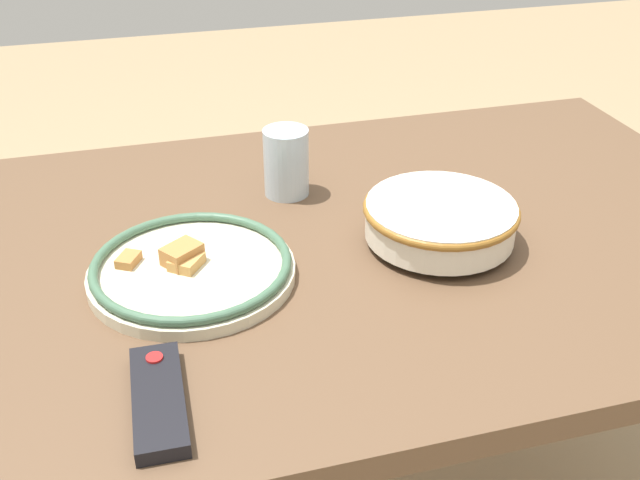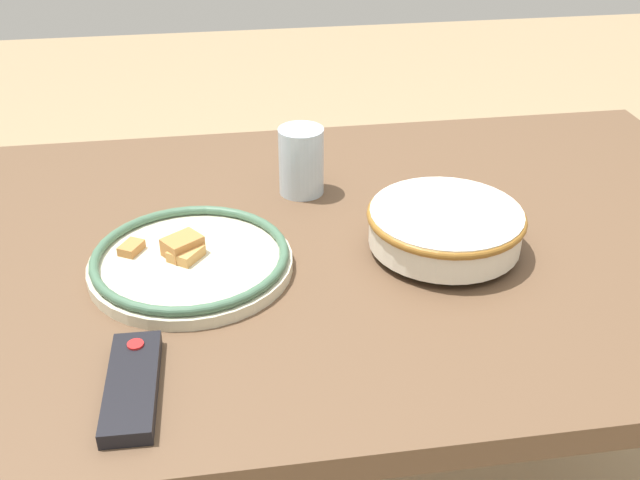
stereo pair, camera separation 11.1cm
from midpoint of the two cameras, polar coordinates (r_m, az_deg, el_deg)
dining_table at (r=1.24m, az=6.26°, el=-3.22°), size 1.34×0.90×0.76m
noodle_bowl at (r=1.15m, az=12.24°, el=0.92°), size 0.24×0.24×0.07m
food_plate at (r=1.10m, az=-7.04°, el=-1.62°), size 0.30×0.30×0.05m
tv_remote at (r=0.90m, az=-10.70°, el=-10.95°), size 0.06×0.18×0.02m
drinking_glass at (r=1.29m, az=1.03°, el=5.98°), size 0.08×0.08×0.12m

